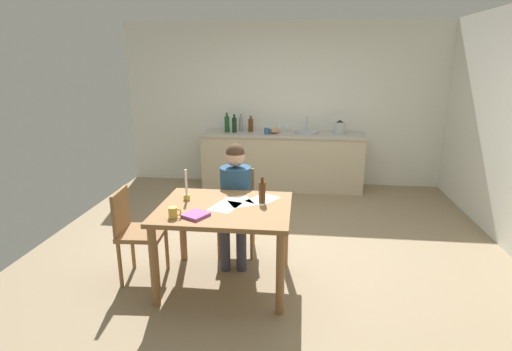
% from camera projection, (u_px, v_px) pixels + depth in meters
% --- Properties ---
extents(ground_plane, '(5.20, 5.20, 0.04)m').
position_uv_depth(ground_plane, '(271.00, 250.00, 4.45)').
color(ground_plane, '#937F60').
extents(wall_back, '(5.20, 0.12, 2.60)m').
position_uv_depth(wall_back, '(284.00, 105.00, 6.57)').
color(wall_back, silver).
rests_on(wall_back, ground).
extents(kitchen_counter, '(2.55, 0.64, 0.90)m').
position_uv_depth(kitchen_counter, '(282.00, 160.00, 6.46)').
color(kitchen_counter, beige).
rests_on(kitchen_counter, ground).
extents(dining_table, '(1.16, 0.94, 0.76)m').
position_uv_depth(dining_table, '(225.00, 218.00, 3.58)').
color(dining_table, olive).
rests_on(dining_table, ground).
extents(chair_at_table, '(0.43, 0.43, 0.88)m').
position_uv_depth(chair_at_table, '(237.00, 206.00, 4.30)').
color(chair_at_table, olive).
rests_on(chair_at_table, ground).
extents(person_seated, '(0.35, 0.61, 1.19)m').
position_uv_depth(person_seated, '(235.00, 195.00, 4.11)').
color(person_seated, navy).
rests_on(person_seated, ground).
extents(chair_side_empty, '(0.43, 0.43, 0.87)m').
position_uv_depth(chair_side_empty, '(136.00, 230.00, 3.72)').
color(chair_side_empty, olive).
rests_on(chair_side_empty, ground).
extents(coffee_mug, '(0.11, 0.07, 0.09)m').
position_uv_depth(coffee_mug, '(173.00, 212.00, 3.28)').
color(coffee_mug, '#F2CC4C').
rests_on(coffee_mug, dining_table).
extents(candlestick, '(0.06, 0.06, 0.29)m').
position_uv_depth(candlestick, '(187.00, 191.00, 3.69)').
color(candlestick, gold).
rests_on(candlestick, dining_table).
extents(book_magazine, '(0.24, 0.24, 0.03)m').
position_uv_depth(book_magazine, '(196.00, 215.00, 3.31)').
color(book_magazine, '#AB4DA9').
rests_on(book_magazine, dining_table).
extents(paper_letter, '(0.32, 0.36, 0.00)m').
position_uv_depth(paper_letter, '(240.00, 201.00, 3.67)').
color(paper_letter, white).
rests_on(paper_letter, dining_table).
extents(paper_bill, '(0.29, 0.35, 0.00)m').
position_uv_depth(paper_bill, '(225.00, 206.00, 3.54)').
color(paper_bill, white).
rests_on(paper_bill, dining_table).
extents(paper_envelope, '(0.34, 0.36, 0.00)m').
position_uv_depth(paper_envelope, '(263.00, 199.00, 3.72)').
color(paper_envelope, white).
rests_on(paper_envelope, dining_table).
extents(wine_bottle_on_table, '(0.06, 0.06, 0.24)m').
position_uv_depth(wine_bottle_on_table, '(262.00, 192.00, 3.61)').
color(wine_bottle_on_table, '#593319').
rests_on(wine_bottle_on_table, dining_table).
extents(sink_unit, '(0.36, 0.36, 0.24)m').
position_uv_depth(sink_unit, '(307.00, 132.00, 6.29)').
color(sink_unit, '#B2B7BC').
rests_on(sink_unit, kitchen_counter).
extents(bottle_oil, '(0.08, 0.08, 0.31)m').
position_uv_depth(bottle_oil, '(227.00, 124.00, 6.36)').
color(bottle_oil, '#194C23').
rests_on(bottle_oil, kitchen_counter).
extents(bottle_vinegar, '(0.07, 0.07, 0.29)m').
position_uv_depth(bottle_vinegar, '(234.00, 125.00, 6.34)').
color(bottle_vinegar, black).
rests_on(bottle_vinegar, kitchen_counter).
extents(bottle_wine_red, '(0.06, 0.06, 0.28)m').
position_uv_depth(bottle_wine_red, '(241.00, 124.00, 6.46)').
color(bottle_wine_red, '#8C999E').
rests_on(bottle_wine_red, kitchen_counter).
extents(bottle_sauce, '(0.08, 0.08, 0.25)m').
position_uv_depth(bottle_sauce, '(251.00, 125.00, 6.42)').
color(bottle_sauce, '#593319').
rests_on(bottle_sauce, kitchen_counter).
extents(mixing_bowl, '(0.19, 0.19, 0.08)m').
position_uv_depth(mixing_bowl, '(274.00, 131.00, 6.28)').
color(mixing_bowl, tan).
rests_on(mixing_bowl, kitchen_counter).
extents(stovetop_kettle, '(0.18, 0.18, 0.22)m').
position_uv_depth(stovetop_kettle, '(340.00, 128.00, 6.21)').
color(stovetop_kettle, '#B7BABF').
rests_on(stovetop_kettle, kitchen_counter).
extents(wine_glass_near_sink, '(0.07, 0.07, 0.15)m').
position_uv_depth(wine_glass_near_sink, '(286.00, 124.00, 6.45)').
color(wine_glass_near_sink, silver).
rests_on(wine_glass_near_sink, kitchen_counter).
extents(wine_glass_by_kettle, '(0.07, 0.07, 0.15)m').
position_uv_depth(wine_glass_by_kettle, '(279.00, 124.00, 6.46)').
color(wine_glass_by_kettle, silver).
rests_on(wine_glass_by_kettle, kitchen_counter).
extents(teacup_on_counter, '(0.12, 0.08, 0.10)m').
position_uv_depth(teacup_on_counter, '(267.00, 131.00, 6.21)').
color(teacup_on_counter, '#33598C').
rests_on(teacup_on_counter, kitchen_counter).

